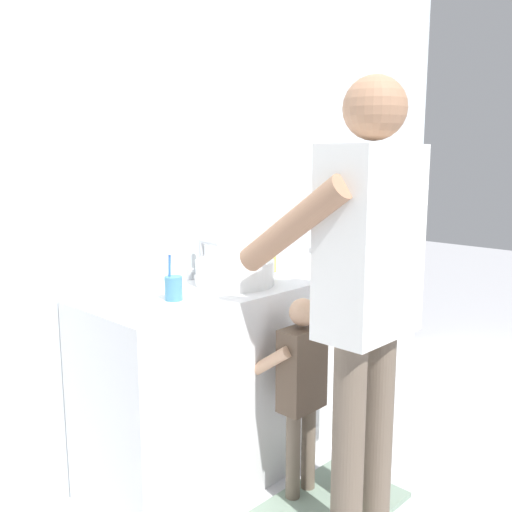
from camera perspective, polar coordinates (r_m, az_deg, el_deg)
ground_plane at (r=2.68m, az=2.48°, el=-21.89°), size 14.00×14.00×0.00m
back_wall at (r=2.73m, az=-7.18°, el=8.55°), size 4.40×0.08×2.70m
vanity_cabinet at (r=2.68m, az=-2.35°, el=-11.71°), size 1.37×0.54×0.85m
sink_basin at (r=2.52m, az=-2.12°, el=-1.58°), size 0.35×0.35×0.11m
faucet at (r=2.67m, az=-5.26°, el=-0.42°), size 0.18×0.14×0.18m
toothbrush_cup at (r=2.28m, az=-8.23°, el=-3.12°), size 0.07×0.07×0.21m
soap_bottle at (r=2.79m, az=1.44°, el=-0.21°), size 0.06×0.06×0.17m
bath_mat at (r=2.54m, az=7.07°, el=-23.65°), size 0.64×0.40×0.02m
child_toddler at (r=2.39m, az=4.44°, el=-12.27°), size 0.26×0.26×0.86m
adult_parent at (r=2.08m, az=10.83°, el=-1.44°), size 0.52×0.55×1.68m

